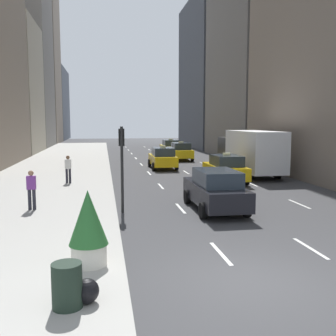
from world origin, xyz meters
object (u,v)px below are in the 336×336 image
sedan_black_near (215,190)px  box_truck (250,151)px  pedestrian_far_walking (68,168)px  planter_with_shrub (88,227)px  pedestrian_mid_block (31,188)px  taxi_fourth (225,168)px  trash_can (67,285)px  taxi_second (181,151)px  taxi_third (163,158)px  traffic_light_pole (122,155)px  taxi_lead (170,147)px

sedan_black_near → box_truck: box_truck is taller
sedan_black_near → pedestrian_far_walking: pedestrian_far_walking is taller
planter_with_shrub → pedestrian_mid_block: size_ratio=1.18×
taxi_fourth → trash_can: bearing=-117.6°
sedan_black_near → box_truck: 12.02m
taxi_second → trash_can: size_ratio=4.89×
taxi_second → taxi_third: same height
box_truck → traffic_light_pole: bearing=-132.9°
taxi_second → taxi_fourth: same height
pedestrian_far_walking → traffic_light_pole: traffic_light_pole is taller
pedestrian_mid_block → traffic_light_pole: (3.72, -0.39, 1.34)m
taxi_fourth → box_truck: size_ratio=0.52×
taxi_lead → sedan_black_near: 28.00m
planter_with_shrub → pedestrian_mid_block: planter_with_shrub is taller
traffic_light_pole → planter_with_shrub: bearing=-100.2°
planter_with_shrub → traffic_light_pole: bearing=79.8°
taxi_third → box_truck: 7.24m
taxi_third → pedestrian_mid_block: size_ratio=2.67×
box_truck → pedestrian_far_walking: 12.72m
taxi_lead → box_truck: box_truck is taller
box_truck → trash_can: box_truck is taller
taxi_lead → traffic_light_pole: traffic_light_pole is taller
sedan_black_near → traffic_light_pole: traffic_light_pole is taller
traffic_light_pole → taxi_lead: bearing=76.2°
trash_can → taxi_third: bearing=76.9°
taxi_fourth → pedestrian_mid_block: bearing=-147.4°
taxi_fourth → pedestrian_mid_block: size_ratio=2.67×
planter_with_shrub → sedan_black_near: bearing=50.2°
taxi_second → pedestrian_mid_block: taxi_second is taller
planter_with_shrub → taxi_lead: bearing=76.9°
box_truck → pedestrian_far_walking: bearing=-167.2°
sedan_black_near → traffic_light_pole: 4.24m
taxi_second → planter_with_shrub: (-7.91, -27.98, 0.27)m
sedan_black_near → pedestrian_mid_block: 7.71m
pedestrian_mid_block → traffic_light_pole: traffic_light_pole is taller
taxi_second → taxi_lead: bearing=90.0°
taxi_second → box_truck: bearing=-76.0°
pedestrian_mid_block → pedestrian_far_walking: same height
box_truck → trash_can: 22.02m
box_truck → planter_with_shrub: size_ratio=4.31×
trash_can → pedestrian_mid_block: pedestrian_mid_block is taller
taxi_lead → trash_can: bearing=-102.8°
taxi_lead → pedestrian_mid_block: size_ratio=2.67×
box_truck → trash_can: size_ratio=9.33×
traffic_light_pole → pedestrian_far_walking: bearing=110.9°
taxi_third → sedan_black_near: 15.11m
taxi_second → trash_can: taxi_second is taller
taxi_fourth → pedestrian_mid_block: (-10.47, -6.69, 0.19)m
sedan_black_near → box_truck: bearing=62.2°
taxi_second → sedan_black_near: bearing=-97.3°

